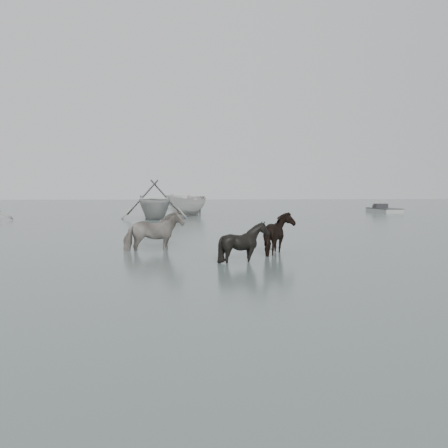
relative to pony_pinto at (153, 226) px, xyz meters
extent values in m
plane|color=#4C5A56|center=(2.88, -1.66, -0.85)|extent=(140.00, 140.00, 0.00)
imported|color=black|center=(0.00, 0.00, 0.00)|extent=(2.20, 1.48, 1.71)
imported|color=black|center=(4.26, -1.14, -0.08)|extent=(1.36, 1.58, 1.55)
imported|color=black|center=(2.87, -2.85, -0.13)|extent=(1.64, 1.56, 1.44)
imported|color=#9A9C9A|center=(-1.25, 16.88, 0.56)|extent=(5.43, 6.04, 2.82)
imported|color=#B8B8B3|center=(0.91, 20.17, 0.03)|extent=(3.91, 4.77, 1.76)
camera|label=1|loc=(1.40, -17.35, 1.36)|focal=40.00mm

